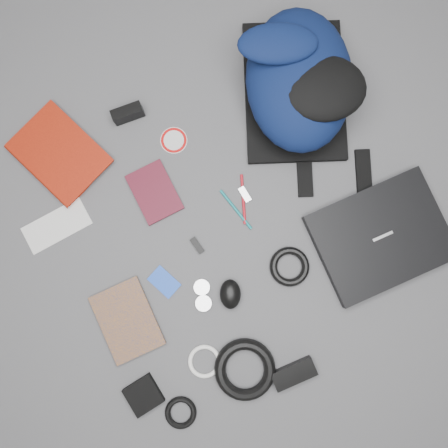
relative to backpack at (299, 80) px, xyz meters
name	(u,v)px	position (x,y,z in m)	size (l,w,h in m)	color
ground	(224,225)	(-0.38, -0.29, -0.10)	(4.00, 4.00, 0.00)	#4F4F51
backpack	(299,80)	(0.00, 0.00, 0.00)	(0.34, 0.49, 0.21)	black
laptop	(380,237)	(0.04, -0.53, -0.08)	(0.39, 0.30, 0.04)	black
textbook_red	(36,178)	(-0.85, 0.10, -0.09)	(0.21, 0.28, 0.03)	maroon
comic_book	(103,332)	(-0.86, -0.43, -0.09)	(0.16, 0.22, 0.02)	#C9760E
envelope	(57,226)	(-0.86, -0.07, -0.10)	(0.21, 0.09, 0.00)	silver
dvd_case	(155,192)	(-0.54, -0.10, -0.10)	(0.12, 0.17, 0.01)	#3D0B16
compact_camera	(128,113)	(-0.51, 0.16, -0.08)	(0.10, 0.04, 0.05)	black
sticker_disc	(174,140)	(-0.41, 0.02, -0.10)	(0.09, 0.09, 0.00)	silver
pen_teal	(236,210)	(-0.33, -0.26, -0.10)	(0.01, 0.01, 0.15)	#0C6E74
pen_red	(243,199)	(-0.29, -0.24, -0.10)	(0.01, 0.01, 0.16)	#AA0D18
id_badge	(164,282)	(-0.63, -0.37, -0.10)	(0.06, 0.09, 0.00)	blue
usb_black	(197,245)	(-0.49, -0.31, -0.10)	(0.02, 0.05, 0.01)	black
usb_silver	(245,194)	(-0.28, -0.23, -0.10)	(0.02, 0.05, 0.01)	silver
mouse	(230,294)	(-0.46, -0.49, -0.08)	(0.06, 0.09, 0.05)	black
headphone_left	(202,287)	(-0.53, -0.43, -0.10)	(0.05, 0.05, 0.01)	silver
headphone_right	(204,303)	(-0.54, -0.48, -0.10)	(0.05, 0.05, 0.01)	silver
cable_coil	(289,267)	(-0.26, -0.49, -0.09)	(0.12, 0.12, 0.02)	black
power_brick	(294,374)	(-0.39, -0.79, -0.09)	(0.13, 0.06, 0.03)	black
power_cord_coil	(245,369)	(-0.51, -0.71, -0.09)	(0.19, 0.19, 0.04)	black
pouch	(144,395)	(-0.82, -0.65, -0.09)	(0.09, 0.09, 0.02)	black
earbud_coil	(181,413)	(-0.74, -0.75, -0.09)	(0.10, 0.10, 0.02)	black
white_cable_coil	(204,361)	(-0.62, -0.64, -0.10)	(0.10, 0.10, 0.01)	white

